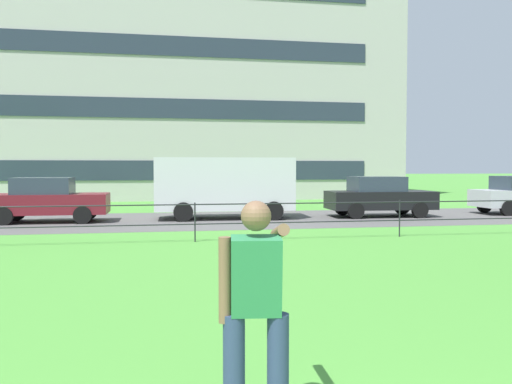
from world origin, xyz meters
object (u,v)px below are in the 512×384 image
at_px(person_thrower, 256,305).
at_px(car_maroon_far_left, 47,200).
at_px(panel_van_left, 224,184).
at_px(car_black_center, 379,196).
at_px(apartment_building_background, 125,62).

relative_size(person_thrower, car_maroon_far_left, 0.41).
distance_m(panel_van_left, car_black_center, 5.97).
bearing_deg(car_maroon_far_left, apartment_building_background, 84.05).
relative_size(car_maroon_far_left, car_black_center, 0.99).
distance_m(panel_van_left, apartment_building_background, 19.45).
xyz_separation_m(car_black_center, apartment_building_background, (-10.26, 17.71, 8.03)).
height_order(person_thrower, car_maroon_far_left, person_thrower).
bearing_deg(car_maroon_far_left, panel_van_left, 2.11).
relative_size(person_thrower, car_black_center, 0.41).
height_order(car_black_center, apartment_building_background, apartment_building_background).
height_order(car_maroon_far_left, panel_van_left, panel_van_left).
bearing_deg(car_black_center, person_thrower, -116.09).
height_order(car_maroon_far_left, car_black_center, same).
bearing_deg(panel_van_left, car_black_center, -2.90).
relative_size(car_black_center, apartment_building_background, 0.12).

